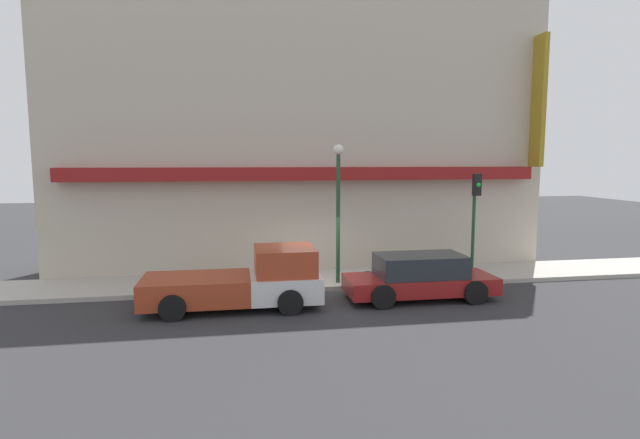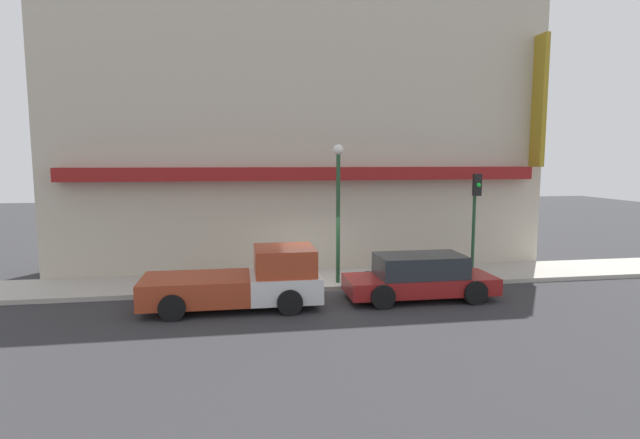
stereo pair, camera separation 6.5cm
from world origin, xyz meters
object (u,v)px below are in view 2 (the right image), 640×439
(parked_car, at_px, (420,277))
(traffic_light, at_px, (475,206))
(fire_hydrant, at_px, (399,269))
(pickup_truck, at_px, (245,281))
(street_lamp, at_px, (338,196))

(parked_car, bearing_deg, traffic_light, 33.95)
(fire_hydrant, height_order, traffic_light, traffic_light)
(pickup_truck, distance_m, street_lamp, 4.55)
(parked_car, xyz_separation_m, traffic_light, (2.89, 2.11, 2.06))
(parked_car, xyz_separation_m, fire_hydrant, (-0.00, 2.14, -0.21))
(pickup_truck, xyz_separation_m, fire_hydrant, (5.60, 2.14, -0.29))
(pickup_truck, relative_size, parked_car, 1.11)
(fire_hydrant, xyz_separation_m, traffic_light, (2.90, -0.03, 2.27))
(pickup_truck, bearing_deg, street_lamp, 29.20)
(fire_hydrant, bearing_deg, parked_car, -89.94)
(parked_car, relative_size, street_lamp, 0.99)
(street_lamp, relative_size, traffic_light, 1.27)
(street_lamp, distance_m, traffic_light, 5.23)
(pickup_truck, height_order, traffic_light, traffic_light)
(pickup_truck, relative_size, fire_hydrant, 7.44)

